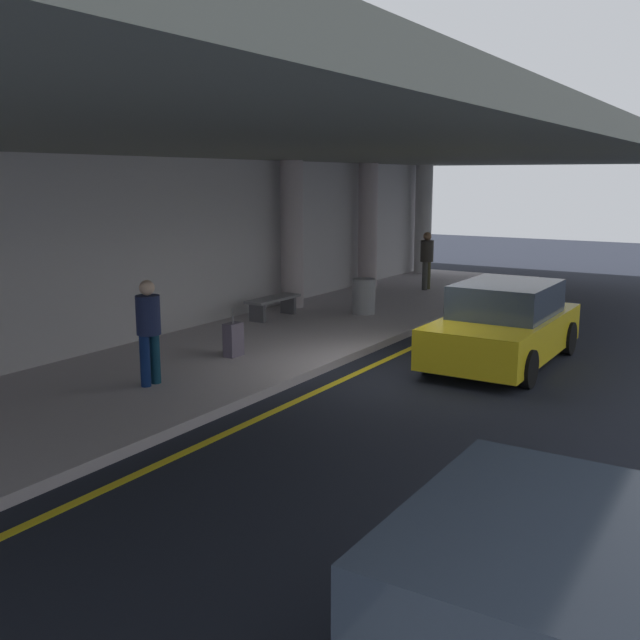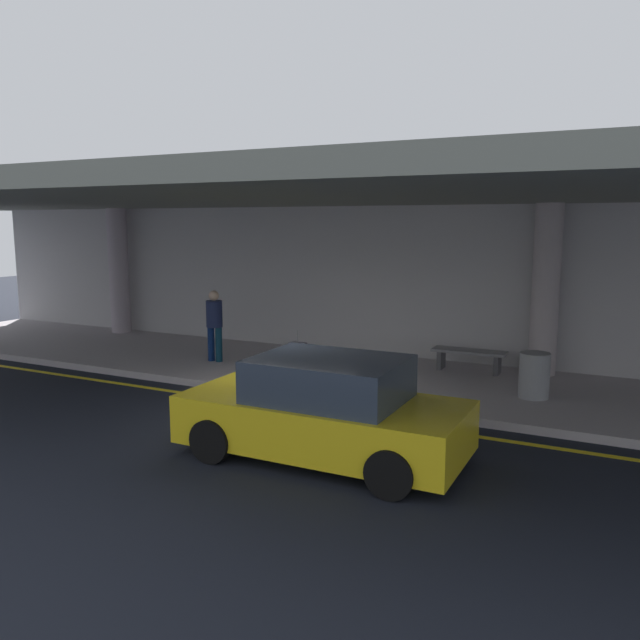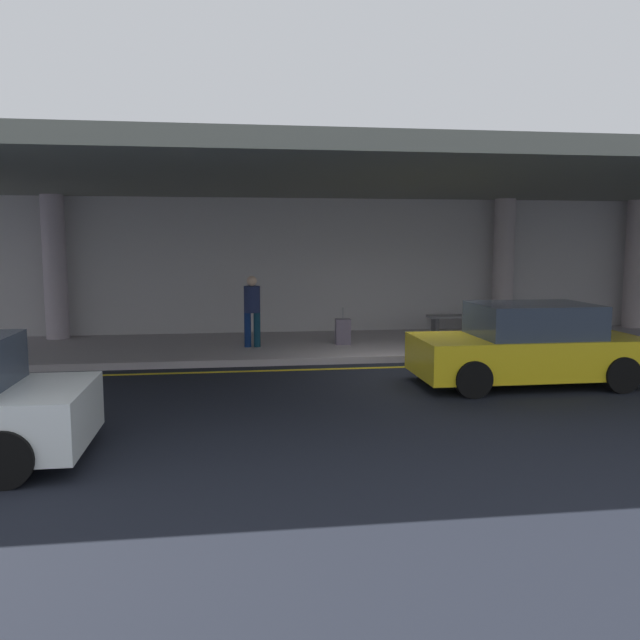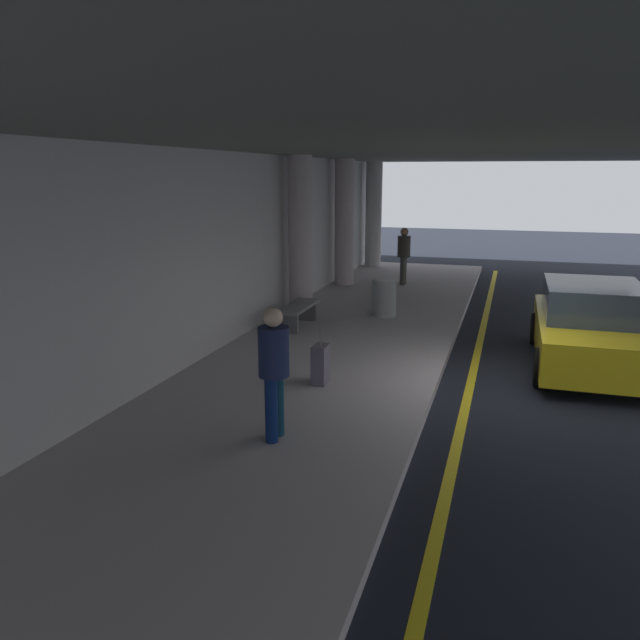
{
  "view_description": "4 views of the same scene",
  "coord_description": "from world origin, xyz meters",
  "px_view_note": "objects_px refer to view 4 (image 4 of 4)",
  "views": [
    {
      "loc": [
        -11.16,
        -5.51,
        3.4
      ],
      "look_at": [
        0.44,
        1.72,
        0.71
      ],
      "focal_mm": 40.93,
      "sensor_mm": 36.0,
      "label": 1
    },
    {
      "loc": [
        5.68,
        -9.36,
        3.4
      ],
      "look_at": [
        -0.12,
        2.29,
        1.39
      ],
      "focal_mm": 35.63,
      "sensor_mm": 36.0,
      "label": 2
    },
    {
      "loc": [
        -3.61,
        -12.53,
        2.61
      ],
      "look_at": [
        -1.54,
        2.21,
        0.82
      ],
      "focal_mm": 36.41,
      "sensor_mm": 36.0,
      "label": 3
    },
    {
      "loc": [
        -9.9,
        -0.0,
        3.4
      ],
      "look_at": [
        -1.22,
        2.67,
        1.26
      ],
      "focal_mm": 35.08,
      "sensor_mm": 36.0,
      "label": 4
    }
  ],
  "objects_px": {
    "car_yellow_taxi": "(590,328)",
    "traveler_with_luggage": "(274,365)",
    "suitcase_upright_primary": "(320,364)",
    "trash_bin_steel": "(384,298)",
    "support_column_center": "(344,223)",
    "support_column_left_mid": "(300,235)",
    "bench_metal": "(298,311)",
    "person_waiting_for_ride": "(404,252)",
    "support_column_right_mid": "(373,214)"
  },
  "relations": [
    {
      "from": "support_column_left_mid",
      "to": "traveler_with_luggage",
      "type": "distance_m",
      "value": 7.44
    },
    {
      "from": "car_yellow_taxi",
      "to": "trash_bin_steel",
      "type": "height_order",
      "value": "car_yellow_taxi"
    },
    {
      "from": "person_waiting_for_ride",
      "to": "bench_metal",
      "type": "xyz_separation_m",
      "value": [
        -5.96,
        1.25,
        -0.61
      ]
    },
    {
      "from": "support_column_right_mid",
      "to": "person_waiting_for_ride",
      "type": "xyz_separation_m",
      "value": [
        -3.51,
        -1.7,
        -0.86
      ]
    },
    {
      "from": "support_column_right_mid",
      "to": "person_waiting_for_ride",
      "type": "distance_m",
      "value": 4.0
    },
    {
      "from": "support_column_right_mid",
      "to": "trash_bin_steel",
      "type": "relative_size",
      "value": 4.29
    },
    {
      "from": "traveler_with_luggage",
      "to": "suitcase_upright_primary",
      "type": "bearing_deg",
      "value": 19.88
    },
    {
      "from": "traveler_with_luggage",
      "to": "suitcase_upright_primary",
      "type": "height_order",
      "value": "traveler_with_luggage"
    },
    {
      "from": "suitcase_upright_primary",
      "to": "support_column_right_mid",
      "type": "bearing_deg",
      "value": -4.16
    },
    {
      "from": "support_column_left_mid",
      "to": "bench_metal",
      "type": "height_order",
      "value": "support_column_left_mid"
    },
    {
      "from": "support_column_center",
      "to": "traveler_with_luggage",
      "type": "height_order",
      "value": "support_column_center"
    },
    {
      "from": "traveler_with_luggage",
      "to": "support_column_right_mid",
      "type": "bearing_deg",
      "value": 25.79
    },
    {
      "from": "car_yellow_taxi",
      "to": "bench_metal",
      "type": "xyz_separation_m",
      "value": [
        0.72,
        5.75,
        -0.21
      ]
    },
    {
      "from": "support_column_left_mid",
      "to": "traveler_with_luggage",
      "type": "bearing_deg",
      "value": -163.65
    },
    {
      "from": "trash_bin_steel",
      "to": "support_column_right_mid",
      "type": "bearing_deg",
      "value": 14.24
    },
    {
      "from": "support_column_left_mid",
      "to": "support_column_center",
      "type": "xyz_separation_m",
      "value": [
        4.0,
        0.0,
        0.0
      ]
    },
    {
      "from": "person_waiting_for_ride",
      "to": "bench_metal",
      "type": "height_order",
      "value": "person_waiting_for_ride"
    },
    {
      "from": "trash_bin_steel",
      "to": "traveler_with_luggage",
      "type": "bearing_deg",
      "value": -179.37
    },
    {
      "from": "support_column_center",
      "to": "support_column_right_mid",
      "type": "height_order",
      "value": "same"
    },
    {
      "from": "support_column_right_mid",
      "to": "traveler_with_luggage",
      "type": "xyz_separation_m",
      "value": [
        -15.09,
        -2.08,
        -0.86
      ]
    },
    {
      "from": "traveler_with_luggage",
      "to": "bench_metal",
      "type": "bearing_deg",
      "value": 34.12
    },
    {
      "from": "person_waiting_for_ride",
      "to": "trash_bin_steel",
      "type": "height_order",
      "value": "person_waiting_for_ride"
    },
    {
      "from": "traveler_with_luggage",
      "to": "trash_bin_steel",
      "type": "height_order",
      "value": "traveler_with_luggage"
    },
    {
      "from": "support_column_center",
      "to": "suitcase_upright_primary",
      "type": "height_order",
      "value": "support_column_center"
    },
    {
      "from": "traveler_with_luggage",
      "to": "suitcase_upright_primary",
      "type": "distance_m",
      "value": 2.28
    },
    {
      "from": "support_column_right_mid",
      "to": "suitcase_upright_primary",
      "type": "relative_size",
      "value": 4.06
    },
    {
      "from": "traveler_with_luggage",
      "to": "person_waiting_for_ride",
      "type": "height_order",
      "value": "same"
    },
    {
      "from": "support_column_right_mid",
      "to": "trash_bin_steel",
      "type": "height_order",
      "value": "support_column_right_mid"
    },
    {
      "from": "suitcase_upright_primary",
      "to": "trash_bin_steel",
      "type": "relative_size",
      "value": 1.06
    },
    {
      "from": "support_column_left_mid",
      "to": "suitcase_upright_primary",
      "type": "bearing_deg",
      "value": -157.77
    },
    {
      "from": "support_column_center",
      "to": "traveler_with_luggage",
      "type": "distance_m",
      "value": 11.31
    },
    {
      "from": "traveler_with_luggage",
      "to": "support_column_center",
      "type": "bearing_deg",
      "value": 28.56
    },
    {
      "from": "support_column_right_mid",
      "to": "suitcase_upright_primary",
      "type": "xyz_separation_m",
      "value": [
        -12.9,
        -2.0,
        -1.51
      ]
    },
    {
      "from": "traveler_with_luggage",
      "to": "suitcase_upright_primary",
      "type": "relative_size",
      "value": 1.87
    },
    {
      "from": "car_yellow_taxi",
      "to": "bench_metal",
      "type": "height_order",
      "value": "car_yellow_taxi"
    },
    {
      "from": "car_yellow_taxi",
      "to": "support_column_right_mid",
      "type": "bearing_deg",
      "value": 34.63
    },
    {
      "from": "trash_bin_steel",
      "to": "support_column_left_mid",
      "type": "bearing_deg",
      "value": 93.44
    },
    {
      "from": "support_column_left_mid",
      "to": "suitcase_upright_primary",
      "type": "relative_size",
      "value": 4.06
    },
    {
      "from": "car_yellow_taxi",
      "to": "support_column_center",
      "type": "bearing_deg",
      "value": 48.35
    },
    {
      "from": "support_column_left_mid",
      "to": "bench_metal",
      "type": "bearing_deg",
      "value": -162.99
    },
    {
      "from": "support_column_right_mid",
      "to": "bench_metal",
      "type": "height_order",
      "value": "support_column_right_mid"
    },
    {
      "from": "suitcase_upright_primary",
      "to": "traveler_with_luggage",
      "type": "bearing_deg",
      "value": 168.94
    },
    {
      "from": "person_waiting_for_ride",
      "to": "trash_bin_steel",
      "type": "bearing_deg",
      "value": -102.95
    },
    {
      "from": "bench_metal",
      "to": "support_column_center",
      "type": "bearing_deg",
      "value": 4.7
    },
    {
      "from": "suitcase_upright_primary",
      "to": "support_column_center",
      "type": "bearing_deg",
      "value": -0.3
    },
    {
      "from": "car_yellow_taxi",
      "to": "traveler_with_luggage",
      "type": "distance_m",
      "value": 6.41
    },
    {
      "from": "support_column_left_mid",
      "to": "bench_metal",
      "type": "xyz_separation_m",
      "value": [
        -1.47,
        -0.45,
        -1.47
      ]
    },
    {
      "from": "support_column_left_mid",
      "to": "suitcase_upright_primary",
      "type": "distance_m",
      "value": 5.51
    },
    {
      "from": "car_yellow_taxi",
      "to": "support_column_left_mid",
      "type": "bearing_deg",
      "value": 73.84
    },
    {
      "from": "suitcase_upright_primary",
      "to": "trash_bin_steel",
      "type": "height_order",
      "value": "suitcase_upright_primary"
    }
  ]
}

